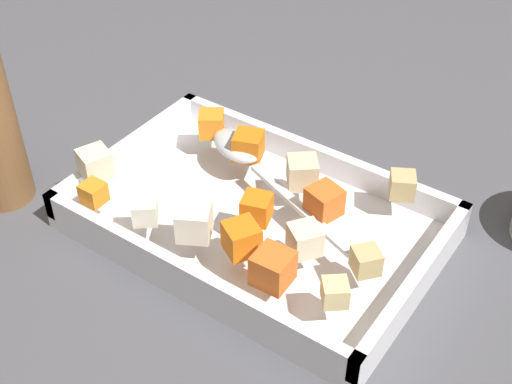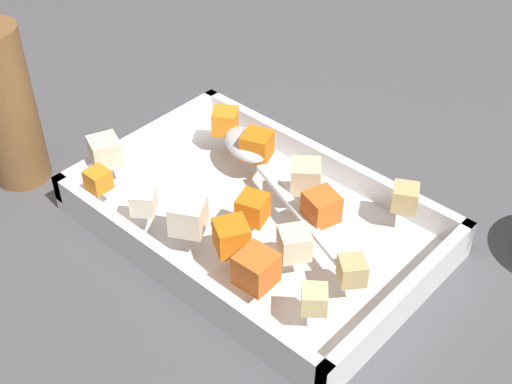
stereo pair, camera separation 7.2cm
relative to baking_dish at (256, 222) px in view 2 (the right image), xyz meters
name	(u,v)px [view 2 (the right image)]	position (x,y,z in m)	size (l,w,h in m)	color
ground_plane	(276,233)	(-0.02, -0.01, -0.01)	(4.00, 4.00, 0.00)	#4C4C51
baking_dish	(256,222)	(0.00, 0.00, 0.00)	(0.38, 0.25, 0.05)	silver
carrot_chunk_center	(255,210)	(-0.02, 0.02, 0.05)	(0.03, 0.03, 0.03)	orange
carrot_chunk_under_handle	(225,121)	(0.11, -0.07, 0.05)	(0.03, 0.03, 0.03)	orange
carrot_chunk_back_center	(257,145)	(0.05, -0.06, 0.05)	(0.03, 0.03, 0.03)	orange
carrot_chunk_far_right	(231,237)	(-0.03, 0.07, 0.05)	(0.03, 0.03, 0.03)	orange
carrot_chunk_heap_side	(256,269)	(-0.08, 0.09, 0.05)	(0.03, 0.03, 0.03)	orange
carrot_chunk_corner_se	(98,180)	(0.14, 0.10, 0.04)	(0.02, 0.02, 0.02)	orange
carrot_chunk_corner_sw	(322,207)	(-0.07, -0.02, 0.05)	(0.03, 0.03, 0.03)	orange
potato_chunk_mid_left	(306,176)	(-0.03, -0.05, 0.05)	(0.03, 0.03, 0.03)	beige
potato_chunk_far_left	(314,299)	(-0.14, 0.08, 0.04)	(0.02, 0.02, 0.02)	#E0CC89
potato_chunk_heap_top	(352,271)	(-0.14, 0.03, 0.04)	(0.02, 0.02, 0.02)	tan
potato_chunk_front_center	(405,197)	(-0.12, -0.09, 0.05)	(0.03, 0.03, 0.03)	tan
potato_chunk_rim_edge	(294,243)	(-0.08, 0.04, 0.05)	(0.03, 0.03, 0.03)	beige
potato_chunk_near_right	(105,151)	(0.17, 0.07, 0.05)	(0.03, 0.03, 0.03)	beige
parsnip_chunk_corner_ne	(143,201)	(0.07, 0.09, 0.04)	(0.02, 0.02, 0.02)	silver
parsnip_chunk_mid_right	(188,216)	(0.02, 0.08, 0.05)	(0.03, 0.03, 0.03)	silver
serving_spoon	(252,151)	(0.05, -0.05, 0.04)	(0.23, 0.11, 0.02)	silver
pepper_mill	(6,106)	(0.27, 0.11, 0.08)	(0.06, 0.06, 0.22)	brown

